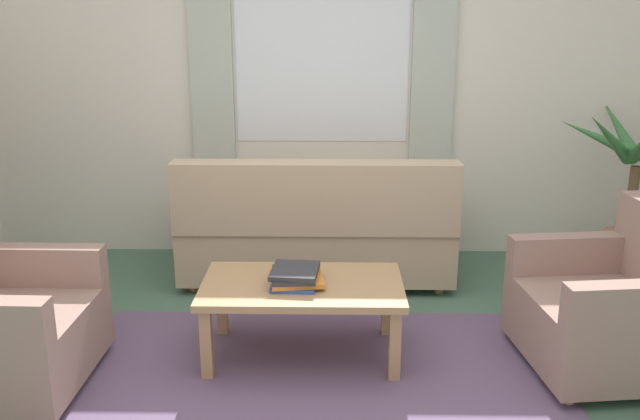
{
  "coord_description": "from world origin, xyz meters",
  "views": [
    {
      "loc": [
        0.07,
        -3.05,
        1.87
      ],
      "look_at": [
        0.01,
        0.7,
        0.78
      ],
      "focal_mm": 38.52,
      "sensor_mm": 36.0,
      "label": 1
    }
  ],
  "objects": [
    {
      "name": "coffee_table",
      "position": [
        -0.08,
        0.43,
        0.38
      ],
      "size": [
        1.1,
        0.64,
        0.44
      ],
      "color": "#A87F56",
      "rests_on": "ground_plane"
    },
    {
      "name": "window_with_curtains",
      "position": [
        0.0,
        2.18,
        1.45
      ],
      "size": [
        1.98,
        0.07,
        1.4
      ],
      "color": "white"
    },
    {
      "name": "ground_plane",
      "position": [
        0.0,
        0.0,
        0.0
      ],
      "size": [
        6.24,
        6.24,
        0.0
      ],
      "primitive_type": "plane",
      "color": "#476B56"
    },
    {
      "name": "area_rug",
      "position": [
        0.0,
        0.0,
        0.01
      ],
      "size": [
        2.6,
        1.96,
        0.01
      ],
      "primitive_type": "cube",
      "color": "#604C6B",
      "rests_on": "ground_plane"
    },
    {
      "name": "wall_back",
      "position": [
        0.0,
        2.26,
        1.3
      ],
      "size": [
        5.32,
        0.12,
        2.6
      ],
      "primitive_type": "cube",
      "color": "silver",
      "rests_on": "ground_plane"
    },
    {
      "name": "book_stack_on_table",
      "position": [
        -0.12,
        0.41,
        0.48
      ],
      "size": [
        0.32,
        0.32,
        0.09
      ],
      "color": "#335199",
      "rests_on": "coffee_table"
    },
    {
      "name": "couch",
      "position": [
        -0.03,
        1.57,
        0.37
      ],
      "size": [
        1.9,
        0.82,
        0.92
      ],
      "rotation": [
        0.0,
        0.0,
        3.14
      ],
      "color": "tan",
      "rests_on": "ground_plane"
    },
    {
      "name": "potted_plant",
      "position": [
        2.2,
        1.65,
        0.61
      ],
      "size": [
        1.08,
        1.14,
        1.32
      ],
      "color": "#9E6B4C",
      "rests_on": "ground_plane"
    },
    {
      "name": "armchair_right",
      "position": [
        1.59,
        0.33,
        0.35
      ],
      "size": [
        0.91,
        0.93,
        0.88
      ],
      "rotation": [
        0.0,
        0.0,
        -1.46
      ],
      "color": "gray",
      "rests_on": "ground_plane"
    }
  ]
}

